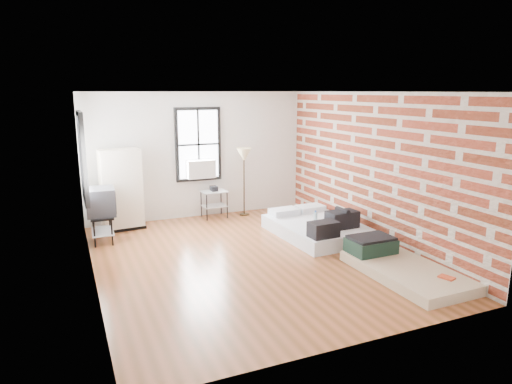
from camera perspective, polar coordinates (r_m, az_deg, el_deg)
name	(u,v)px	position (r m, az deg, el deg)	size (l,w,h in m)	color
ground	(249,258)	(7.92, -0.89, -8.30)	(6.00, 6.00, 0.00)	brown
room_shell	(253,155)	(7.90, -0.38, 4.68)	(5.02, 6.02, 2.80)	silver
mattress_main	(319,227)	(9.13, 7.83, -4.37)	(1.60, 2.11, 0.65)	white
mattress_bare	(397,265)	(7.62, 17.25, -8.67)	(1.10, 2.05, 0.44)	tan
wardrobe	(121,190)	(9.76, -16.49, 0.28)	(0.88, 0.55, 1.67)	black
side_table	(214,196)	(10.31, -5.28, -0.52)	(0.57, 0.47, 0.73)	black
floor_lamp	(244,158)	(10.33, -1.52, 4.24)	(0.33, 0.33, 1.56)	black
tv_stand	(101,203)	(9.05, -18.83, -1.37)	(0.54, 0.75, 1.04)	black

